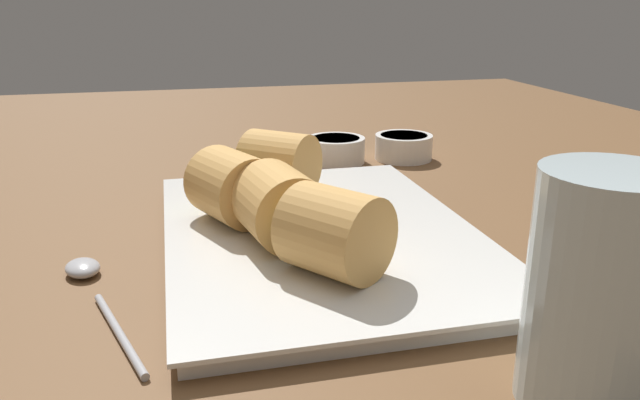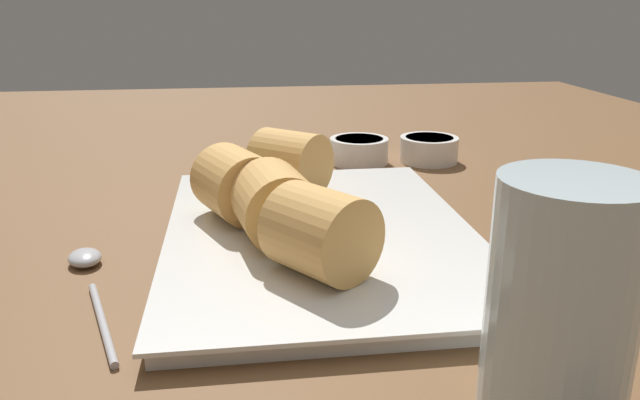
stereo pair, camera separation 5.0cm
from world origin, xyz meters
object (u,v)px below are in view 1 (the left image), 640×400
Objects in this scene: spoon at (90,282)px; drinking_glass at (599,292)px; dipping_bowl_far at (404,146)px; napkin at (244,167)px; serving_plate at (320,236)px; dipping_bowl_near at (336,149)px.

spoon is 32.31cm from drinking_glass.
napkin is at bearing -89.65° from dipping_bowl_far.
serving_plate is 2.06× the size of spoon.
dipping_bowl_near is 11.37cm from napkin.
dipping_bowl_near reaches higher than serving_plate.
serving_plate is 17.80cm from spoon.
spoon is 1.40× the size of drinking_glass.
napkin is at bearing 153.49° from spoon.
spoon is 31.98cm from napkin.
dipping_bowl_near is at bearing 162.17° from serving_plate.
serving_plate is at bearing -17.83° from dipping_bowl_near.
dipping_bowl_far reaches higher than spoon.
napkin is at bearing -166.90° from drinking_glass.
spoon is at bearing -77.61° from serving_plate.
drinking_glass is (48.40, -0.15, 4.33)cm from dipping_bowl_near.
drinking_glass reaches higher than napkin.
serving_plate reaches higher than spoon.
dipping_bowl_near is (-25.39, 8.16, 0.90)cm from serving_plate.
drinking_glass reaches higher than dipping_bowl_near.
spoon is at bearing -49.90° from dipping_bowl_far.
serving_plate is at bearing 7.14° from napkin.
serving_plate is 24.92cm from drinking_glass.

